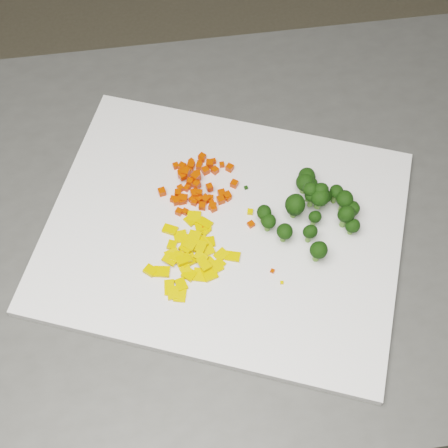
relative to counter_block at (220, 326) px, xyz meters
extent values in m
plane|color=#6E644E|center=(-0.26, -0.10, -0.45)|extent=(4.00, 4.00, 0.00)
cube|color=#444542|center=(0.00, 0.00, 0.00)|extent=(1.06, 0.78, 0.90)
cube|color=white|center=(0.00, -0.03, 0.46)|extent=(0.61, 0.56, 0.01)
cube|color=red|center=(-0.05, 0.01, 0.47)|extent=(0.01, 0.01, 0.01)
cube|color=red|center=(-0.03, 0.05, 0.47)|extent=(0.01, 0.01, 0.01)
cube|color=red|center=(0.00, 0.09, 0.47)|extent=(0.01, 0.01, 0.01)
cube|color=red|center=(-0.05, 0.05, 0.47)|extent=(0.01, 0.01, 0.01)
cube|color=red|center=(-0.06, 0.03, 0.47)|extent=(0.01, 0.01, 0.01)
cube|color=red|center=(-0.04, 0.04, 0.47)|extent=(0.01, 0.01, 0.01)
cube|color=red|center=(-0.05, 0.01, 0.47)|extent=(0.01, 0.01, 0.01)
cube|color=red|center=(0.00, 0.08, 0.47)|extent=(0.01, 0.01, 0.01)
cube|color=red|center=(-0.02, 0.09, 0.47)|extent=(0.01, 0.01, 0.01)
cube|color=red|center=(-0.02, 0.05, 0.47)|extent=(0.01, 0.01, 0.01)
cube|color=red|center=(-0.02, 0.01, 0.47)|extent=(0.01, 0.01, 0.01)
cube|color=red|center=(-0.02, 0.04, 0.48)|extent=(0.01, 0.01, 0.01)
cube|color=red|center=(-0.02, 0.09, 0.47)|extent=(0.01, 0.01, 0.01)
cube|color=red|center=(-0.04, 0.07, 0.48)|extent=(0.01, 0.01, 0.01)
cube|color=red|center=(-0.07, 0.05, 0.47)|extent=(0.01, 0.01, 0.01)
cube|color=red|center=(-0.04, 0.08, 0.47)|extent=(0.01, 0.01, 0.01)
cube|color=red|center=(-0.03, 0.07, 0.47)|extent=(0.01, 0.01, 0.01)
cube|color=red|center=(0.00, 0.09, 0.47)|extent=(0.01, 0.01, 0.01)
cube|color=red|center=(-0.01, 0.08, 0.47)|extent=(0.01, 0.01, 0.01)
cube|color=red|center=(0.00, 0.04, 0.47)|extent=(0.01, 0.01, 0.01)
cube|color=red|center=(0.01, 0.02, 0.47)|extent=(0.01, 0.01, 0.01)
cube|color=red|center=(-0.03, 0.02, 0.47)|extent=(0.01, 0.01, 0.01)
cube|color=red|center=(-0.03, 0.05, 0.47)|extent=(0.01, 0.01, 0.01)
cube|color=red|center=(-0.04, 0.09, 0.47)|extent=(0.01, 0.01, 0.01)
cube|color=red|center=(-0.03, 0.03, 0.47)|extent=(0.01, 0.01, 0.01)
cube|color=red|center=(0.03, 0.04, 0.47)|extent=(0.01, 0.01, 0.01)
cube|color=red|center=(0.02, 0.02, 0.47)|extent=(0.01, 0.01, 0.01)
cube|color=red|center=(-0.05, 0.03, 0.47)|extent=(0.01, 0.01, 0.01)
cube|color=red|center=(-0.05, 0.02, 0.47)|extent=(0.01, 0.01, 0.01)
cube|color=red|center=(0.01, 0.08, 0.47)|extent=(0.01, 0.01, 0.01)
cube|color=red|center=(-0.01, 0.03, 0.47)|extent=(0.01, 0.01, 0.01)
cube|color=red|center=(-0.02, 0.05, 0.48)|extent=(0.02, 0.02, 0.01)
cube|color=red|center=(-0.02, 0.08, 0.47)|extent=(0.01, 0.01, 0.01)
cube|color=red|center=(-0.02, 0.03, 0.48)|extent=(0.01, 0.01, 0.01)
cube|color=red|center=(-0.04, 0.03, 0.47)|extent=(0.01, 0.01, 0.01)
cube|color=red|center=(-0.03, 0.03, 0.47)|extent=(0.01, 0.01, 0.01)
cube|color=red|center=(0.00, 0.07, 0.47)|extent=(0.01, 0.01, 0.01)
cube|color=red|center=(0.03, 0.06, 0.47)|extent=(0.01, 0.01, 0.01)
cube|color=red|center=(-0.01, 0.01, 0.47)|extent=(0.01, 0.01, 0.01)
cube|color=red|center=(-0.02, 0.02, 0.47)|extent=(0.01, 0.01, 0.01)
cube|color=red|center=(-0.03, 0.02, 0.47)|extent=(0.01, 0.01, 0.01)
cube|color=red|center=(-0.01, 0.01, 0.47)|extent=(0.01, 0.01, 0.01)
cube|color=red|center=(-0.01, 0.08, 0.47)|extent=(0.01, 0.01, 0.01)
cube|color=red|center=(-0.01, 0.00, 0.47)|extent=(0.01, 0.01, 0.01)
cube|color=red|center=(-0.01, 0.02, 0.47)|extent=(0.01, 0.01, 0.01)
cube|color=red|center=(-0.04, 0.08, 0.47)|extent=(0.01, 0.01, 0.01)
cube|color=red|center=(0.01, 0.01, 0.47)|extent=(0.01, 0.01, 0.01)
cube|color=red|center=(-0.02, 0.06, 0.48)|extent=(0.01, 0.01, 0.01)
cube|color=red|center=(-0.06, 0.03, 0.47)|extent=(0.01, 0.01, 0.01)
cube|color=red|center=(-0.04, 0.07, 0.47)|extent=(0.01, 0.01, 0.01)
cube|color=red|center=(0.02, 0.07, 0.47)|extent=(0.01, 0.01, 0.01)
cube|color=red|center=(-0.01, 0.02, 0.47)|extent=(0.01, 0.01, 0.01)
cube|color=red|center=(-0.02, 0.05, 0.47)|extent=(0.01, 0.01, 0.01)
cube|color=red|center=(0.01, 0.07, 0.47)|extent=(0.01, 0.01, 0.01)
cube|color=red|center=(0.02, 0.02, 0.47)|extent=(0.01, 0.01, 0.01)
cube|color=red|center=(-0.05, 0.04, 0.47)|extent=(0.01, 0.01, 0.01)
cube|color=red|center=(-0.03, 0.06, 0.48)|extent=(0.01, 0.01, 0.01)
cube|color=red|center=(-0.04, 0.06, 0.48)|extent=(0.01, 0.01, 0.01)
cube|color=red|center=(-0.04, 0.07, 0.47)|extent=(0.01, 0.01, 0.01)
cube|color=#E2A00B|center=(-0.03, -0.05, 0.47)|extent=(0.02, 0.02, 0.01)
cube|color=#E2A00B|center=(-0.02, -0.09, 0.47)|extent=(0.02, 0.02, 0.01)
cube|color=#E2A00B|center=(-0.03, -0.03, 0.46)|extent=(0.02, 0.02, 0.01)
cube|color=#E2A00B|center=(-0.04, -0.01, 0.46)|extent=(0.02, 0.02, 0.01)
cube|color=#E2A00B|center=(-0.04, -0.07, 0.47)|extent=(0.02, 0.02, 0.01)
cube|color=#E2A00B|center=(-0.06, -0.03, 0.46)|extent=(0.02, 0.02, 0.01)
cube|color=#E2A00B|center=(-0.04, -0.04, 0.47)|extent=(0.02, 0.03, 0.01)
cube|color=#E2A00B|center=(-0.05, -0.05, 0.47)|extent=(0.02, 0.02, 0.01)
cube|color=#E2A00B|center=(-0.05, -0.04, 0.46)|extent=(0.02, 0.02, 0.01)
cube|color=#E2A00B|center=(-0.04, -0.05, 0.47)|extent=(0.02, 0.02, 0.01)
cube|color=#E2A00B|center=(-0.02, -0.02, 0.47)|extent=(0.02, 0.02, 0.01)
cube|color=#E2A00B|center=(-0.04, 0.00, 0.47)|extent=(0.02, 0.02, 0.01)
cube|color=#E2A00B|center=(-0.04, -0.05, 0.47)|extent=(0.02, 0.02, 0.01)
cube|color=#E2A00B|center=(-0.02, -0.05, 0.46)|extent=(0.02, 0.02, 0.01)
cube|color=#E2A00B|center=(-0.08, -0.06, 0.47)|extent=(0.03, 0.03, 0.01)
cube|color=#E2A00B|center=(-0.07, -0.10, 0.47)|extent=(0.02, 0.02, 0.01)
cube|color=#E2A00B|center=(-0.07, -0.04, 0.47)|extent=(0.02, 0.02, 0.01)
cube|color=#E2A00B|center=(0.00, -0.08, 0.46)|extent=(0.02, 0.02, 0.01)
cube|color=#E2A00B|center=(-0.03, -0.06, 0.47)|extent=(0.02, 0.02, 0.01)
cube|color=#E2A00B|center=(-0.02, -0.08, 0.46)|extent=(0.02, 0.02, 0.00)
cube|color=#E2A00B|center=(-0.07, -0.06, 0.47)|extent=(0.03, 0.03, 0.01)
cube|color=#E2A00B|center=(-0.06, -0.07, 0.47)|extent=(0.02, 0.02, 0.01)
cube|color=#E2A00B|center=(-0.03, -0.02, 0.47)|extent=(0.02, 0.02, 0.01)
cube|color=#E2A00B|center=(-0.07, -0.02, 0.47)|extent=(0.02, 0.02, 0.01)
cube|color=#E2A00B|center=(-0.03, -0.10, 0.47)|extent=(0.02, 0.02, 0.01)
cube|color=#E2A00B|center=(-0.09, -0.08, 0.47)|extent=(0.03, 0.02, 0.01)
cube|color=#E2A00B|center=(-0.04, -0.09, 0.46)|extent=(0.02, 0.02, 0.01)
cube|color=#E2A00B|center=(-0.08, -0.06, 0.47)|extent=(0.02, 0.02, 0.01)
cube|color=#E2A00B|center=(-0.11, -0.07, 0.47)|extent=(0.02, 0.02, 0.01)
cube|color=#E2A00B|center=(-0.06, -0.09, 0.47)|extent=(0.02, 0.02, 0.01)
cube|color=#E2A00B|center=(-0.06, -0.08, 0.47)|extent=(0.02, 0.02, 0.01)
cube|color=#E2A00B|center=(-0.04, -0.06, 0.47)|extent=(0.02, 0.02, 0.01)
cube|color=#E2A00B|center=(-0.04, -0.08, 0.47)|extent=(0.02, 0.02, 0.01)
cube|color=#E2A00B|center=(-0.06, -0.07, 0.47)|extent=(0.02, 0.02, 0.01)
cube|color=#E2A00B|center=(-0.06, -0.05, 0.47)|extent=(0.02, 0.02, 0.01)
cube|color=#E2A00B|center=(-0.01, -0.07, 0.46)|extent=(0.02, 0.02, 0.01)
cube|color=#E2A00B|center=(-0.03, -0.08, 0.47)|extent=(0.02, 0.02, 0.01)
cube|color=#E2A00B|center=(-0.09, -0.10, 0.47)|extent=(0.02, 0.02, 0.01)
cube|color=#E2A00B|center=(-0.09, -0.11, 0.47)|extent=(0.02, 0.02, 0.01)
cube|color=#E2A00B|center=(-0.08, -0.12, 0.46)|extent=(0.02, 0.02, 0.01)
cube|color=#E2A00B|center=(-0.06, -0.06, 0.47)|extent=(0.02, 0.02, 0.01)
cube|color=#E2A00B|center=(0.04, -0.01, 0.47)|extent=(0.01, 0.01, 0.01)
cube|color=black|center=(0.05, 0.03, 0.46)|extent=(0.01, 0.01, 0.00)
cube|color=red|center=(0.04, -0.03, 0.47)|extent=(0.01, 0.01, 0.01)
cube|color=red|center=(-0.03, -0.03, 0.47)|extent=(0.01, 0.01, 0.00)
cube|color=red|center=(-0.03, -0.05, 0.47)|extent=(0.01, 0.01, 0.01)
cube|color=#E2A00B|center=(-0.02, -0.03, 0.47)|extent=(0.01, 0.01, 0.00)
cube|color=red|center=(0.05, -0.11, 0.46)|extent=(0.01, 0.01, 0.00)
cube|color=#E2A00B|center=(0.06, -0.13, 0.46)|extent=(0.01, 0.01, 0.00)
camera|label=1|loc=(-0.09, -0.45, 1.22)|focal=50.00mm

